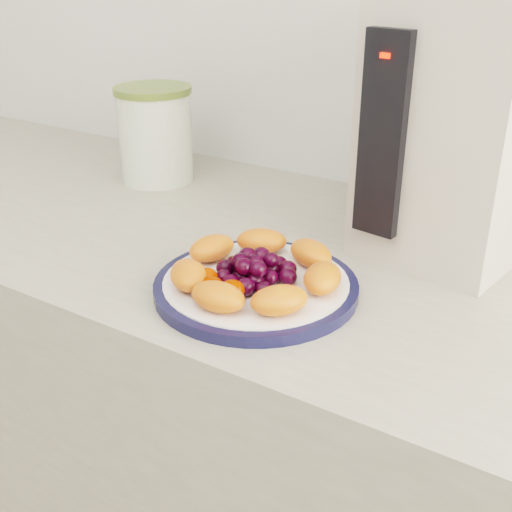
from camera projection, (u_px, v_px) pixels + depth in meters
The scene contains 10 objects.
counter at pixel (254, 466), 1.15m from camera, with size 3.50×0.60×0.90m, color #A9A18E.
cabinet_face at pixel (254, 479), 1.16m from camera, with size 3.48×0.58×0.84m, color #896C50.
plate_rim at pixel (256, 287), 0.80m from camera, with size 0.25×0.25×0.01m, color #121537.
plate_face at pixel (256, 286), 0.80m from camera, with size 0.23×0.23×0.02m, color white.
canister at pixel (156, 138), 1.16m from camera, with size 0.13×0.13×0.16m, color #476911.
canister_lid at pixel (152, 90), 1.12m from camera, with size 0.14×0.14×0.01m, color olive.
appliance_body at pixel (469, 126), 0.86m from camera, with size 0.20×0.28×0.34m, color beige.
appliance_panel at pixel (383, 137), 0.79m from camera, with size 0.06×0.02×0.26m, color black.
appliance_led at pixel (385, 55), 0.74m from camera, with size 0.01×0.01×0.01m, color #FF0C05.
fruit_plate at pixel (253, 270), 0.78m from camera, with size 0.22×0.21×0.04m.
Camera 1 is at (0.47, 0.46, 1.29)m, focal length 45.00 mm.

